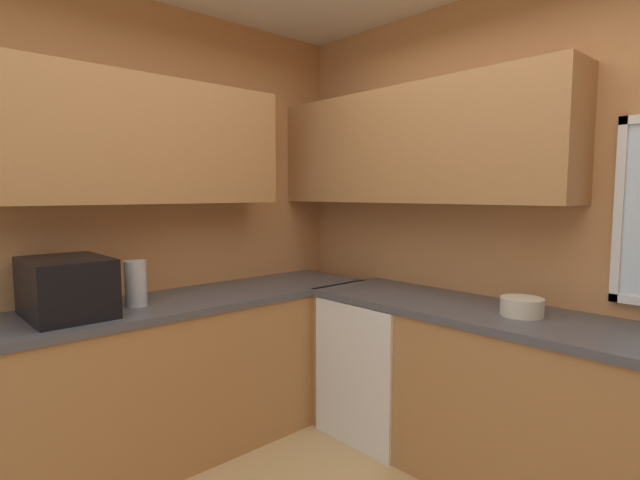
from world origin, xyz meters
name	(u,v)px	position (x,y,z in m)	size (l,w,h in m)	color
room_shell	(349,133)	(-0.33, 0.46, 1.76)	(3.66, 3.32, 2.72)	#C6844C
counter_run_left	(145,384)	(-1.46, 0.00, 0.45)	(0.65, 2.93, 0.90)	#AD7542
counter_run_back	(548,412)	(0.21, 1.29, 0.45)	(2.75, 0.65, 0.90)	#AD7542
dishwasher	(383,365)	(-0.80, 1.26, 0.43)	(0.60, 0.60, 0.86)	white
microwave	(66,287)	(-1.46, -0.37, 1.05)	(0.48, 0.36, 0.29)	black
kettle	(136,283)	(-1.44, -0.04, 1.03)	(0.11, 0.11, 0.25)	#B7B7BC
bowl	(522,307)	(0.06, 1.29, 0.95)	(0.21, 0.21, 0.09)	beige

